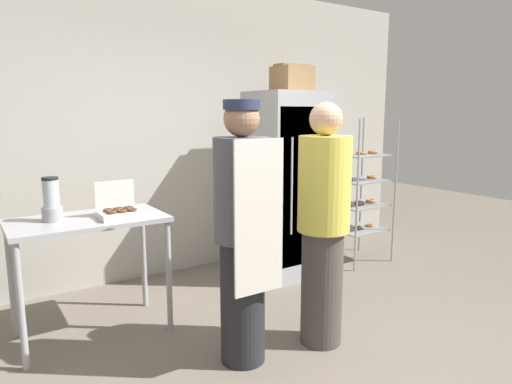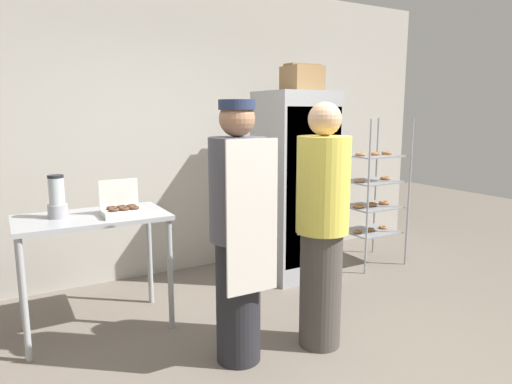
# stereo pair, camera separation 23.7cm
# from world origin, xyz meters

# --- Properties ---
(ground_plane) EXTENTS (14.00, 14.00, 0.00)m
(ground_plane) POSITION_xyz_m (0.00, 0.00, 0.00)
(ground_plane) COLOR #6B6056
(back_wall) EXTENTS (6.40, 0.12, 3.00)m
(back_wall) POSITION_xyz_m (0.00, 2.38, 1.50)
(back_wall) COLOR #ADA89E
(back_wall) RESTS_ON ground_plane
(refrigerator) EXTENTS (0.69, 0.67, 1.88)m
(refrigerator) POSITION_xyz_m (0.92, 1.60, 0.94)
(refrigerator) COLOR #9EA0A5
(refrigerator) RESTS_ON ground_plane
(baking_rack) EXTENTS (0.62, 0.53, 1.62)m
(baking_rack) POSITION_xyz_m (1.87, 1.48, 0.80)
(baking_rack) COLOR #93969B
(baking_rack) RESTS_ON ground_plane
(prep_counter) EXTENTS (1.10, 0.63, 0.91)m
(prep_counter) POSITION_xyz_m (-1.12, 1.34, 0.80)
(prep_counter) COLOR #9EA0A5
(prep_counter) RESTS_ON ground_plane
(donut_box) EXTENTS (0.30, 0.22, 0.26)m
(donut_box) POSITION_xyz_m (-0.91, 1.22, 0.96)
(donut_box) COLOR silver
(donut_box) RESTS_ON prep_counter
(blender_pitcher) EXTENTS (0.14, 0.14, 0.32)m
(blender_pitcher) POSITION_xyz_m (-1.34, 1.39, 1.05)
(blender_pitcher) COLOR #99999E
(blender_pitcher) RESTS_ON prep_counter
(cardboard_storage_box) EXTENTS (0.35, 0.32, 0.27)m
(cardboard_storage_box) POSITION_xyz_m (1.02, 1.65, 2.01)
(cardboard_storage_box) COLOR #937047
(cardboard_storage_box) RESTS_ON refrigerator
(person_baker) EXTENTS (0.37, 0.39, 1.76)m
(person_baker) POSITION_xyz_m (-0.37, 0.38, 0.92)
(person_baker) COLOR #232328
(person_baker) RESTS_ON ground_plane
(person_customer) EXTENTS (0.37, 0.37, 1.75)m
(person_customer) POSITION_xyz_m (0.25, 0.28, 0.89)
(person_customer) COLOR #47423D
(person_customer) RESTS_ON ground_plane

